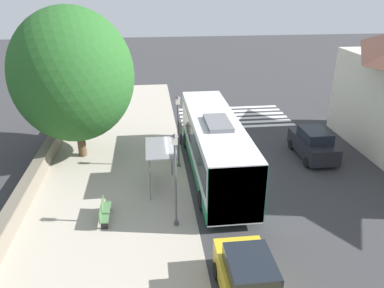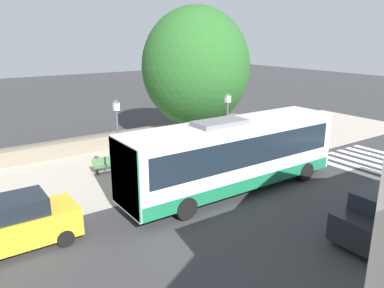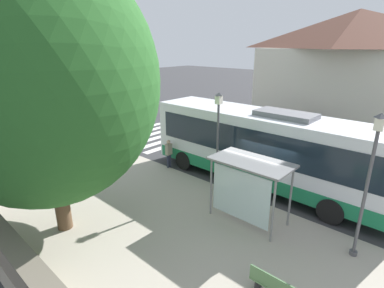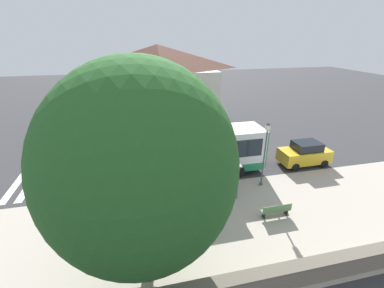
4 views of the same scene
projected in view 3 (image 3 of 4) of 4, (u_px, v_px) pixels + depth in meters
name	position (u px, v px, depth m)	size (l,w,h in m)	color
ground_plane	(259.00, 202.00, 12.87)	(120.00, 120.00, 0.00)	#353538
sidewalk_plaza	(188.00, 253.00, 9.71)	(9.00, 44.00, 0.02)	#ADA393
crosswalk_stripes	(171.00, 131.00, 23.18)	(9.00, 5.25, 0.01)	silver
background_building	(351.00, 70.00, 22.98)	(7.48, 13.63, 8.87)	beige
bus	(265.00, 147.00, 13.88)	(2.71, 11.53, 3.68)	silver
bus_shelter	(249.00, 173.00, 10.82)	(1.61, 2.93, 2.43)	slate
pedestrian	(169.00, 152.00, 16.14)	(0.34, 0.22, 1.58)	#2D3347
street_lamp_near	(369.00, 177.00, 8.74)	(0.28, 0.28, 4.66)	#4C4C51
street_lamp_far	(218.00, 135.00, 13.05)	(0.28, 0.28, 4.52)	#4C4C51
shade_tree	(43.00, 81.00, 9.35)	(7.34, 7.34, 9.38)	brown
parked_car_far_lane	(293.00, 131.00, 19.93)	(1.99, 4.17, 1.93)	black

